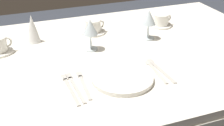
% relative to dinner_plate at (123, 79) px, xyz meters
% --- Properties ---
extents(dining_table, '(1.80, 1.11, 0.74)m').
position_rel_dinner_plate_xyz_m(dining_table, '(0.01, 0.25, -0.09)').
color(dining_table, silver).
rests_on(dining_table, ground).
extents(dinner_plate, '(0.25, 0.25, 0.02)m').
position_rel_dinner_plate_xyz_m(dinner_plate, '(0.00, 0.00, 0.00)').
color(dinner_plate, white).
rests_on(dinner_plate, dining_table).
extents(fork_outer, '(0.03, 0.21, 0.00)m').
position_rel_dinner_plate_xyz_m(fork_outer, '(-0.15, 0.03, -0.01)').
color(fork_outer, beige).
rests_on(fork_outer, dining_table).
extents(fork_inner, '(0.03, 0.23, 0.00)m').
position_rel_dinner_plate_xyz_m(fork_inner, '(-0.19, 0.02, -0.01)').
color(fork_inner, beige).
rests_on(fork_inner, dining_table).
extents(fork_salad, '(0.02, 0.23, 0.00)m').
position_rel_dinner_plate_xyz_m(fork_salad, '(-0.21, 0.02, -0.01)').
color(fork_salad, beige).
rests_on(fork_salad, dining_table).
extents(spoon_soup, '(0.03, 0.20, 0.01)m').
position_rel_dinner_plate_xyz_m(spoon_soup, '(0.16, 0.04, -0.01)').
color(spoon_soup, beige).
rests_on(spoon_soup, dining_table).
extents(spoon_dessert, '(0.03, 0.23, 0.01)m').
position_rel_dinner_plate_xyz_m(spoon_dessert, '(0.18, 0.04, -0.01)').
color(spoon_dessert, beige).
rests_on(spoon_dessert, dining_table).
extents(saucer_left, '(0.13, 0.13, 0.01)m').
position_rel_dinner_plate_xyz_m(saucer_left, '(0.04, 0.52, -0.00)').
color(saucer_left, white).
rests_on(saucer_left, dining_table).
extents(coffee_cup_left, '(0.11, 0.08, 0.06)m').
position_rel_dinner_plate_xyz_m(coffee_cup_left, '(0.04, 0.52, 0.03)').
color(coffee_cup_left, white).
rests_on(coffee_cup_left, saucer_left).
extents(saucer_right, '(0.13, 0.13, 0.01)m').
position_rel_dinner_plate_xyz_m(saucer_right, '(-0.45, 0.44, -0.00)').
color(saucer_right, white).
rests_on(saucer_right, dining_table).
extents(saucer_far, '(0.13, 0.13, 0.01)m').
position_rel_dinner_plate_xyz_m(saucer_far, '(0.43, 0.48, -0.00)').
color(saucer_far, white).
rests_on(saucer_far, dining_table).
extents(coffee_cup_far, '(0.11, 0.09, 0.06)m').
position_rel_dinner_plate_xyz_m(coffee_cup_far, '(0.43, 0.48, 0.03)').
color(coffee_cup_far, white).
rests_on(coffee_cup_far, saucer_far).
extents(wine_glass_centre, '(0.07, 0.07, 0.15)m').
position_rel_dinner_plate_xyz_m(wine_glass_centre, '(0.28, 0.34, 0.10)').
color(wine_glass_centre, silver).
rests_on(wine_glass_centre, dining_table).
extents(wine_glass_left, '(0.07, 0.07, 0.15)m').
position_rel_dinner_plate_xyz_m(wine_glass_left, '(-0.03, 0.32, 0.10)').
color(wine_glass_left, silver).
rests_on(wine_glass_left, dining_table).
extents(napkin_folded, '(0.07, 0.07, 0.14)m').
position_rel_dinner_plate_xyz_m(napkin_folded, '(-0.28, 0.51, 0.06)').
color(napkin_folded, white).
rests_on(napkin_folded, dining_table).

